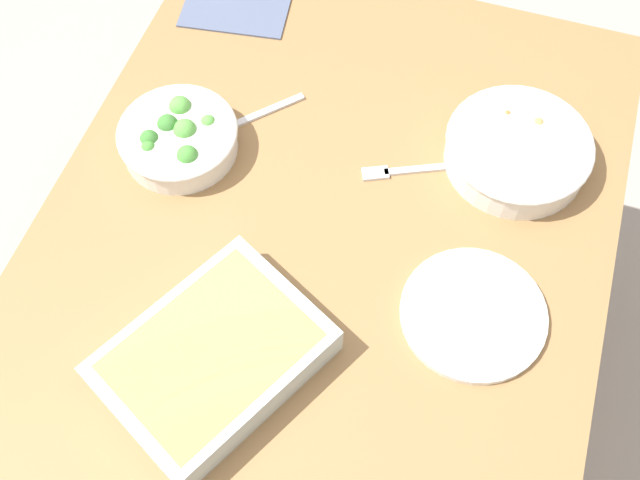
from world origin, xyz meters
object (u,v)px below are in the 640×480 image
object	(u,v)px
baking_dish	(213,357)
fork_on_table	(406,170)
stew_bowl	(518,150)
spoon_by_stew	(497,142)
broccoli_bowl	(179,137)
spoon_by_broccoli	(245,120)
side_plate	(473,314)

from	to	relation	value
baking_dish	fork_on_table	size ratio (longest dim) A/B	2.18
stew_bowl	spoon_by_stew	world-z (taller)	stew_bowl
broccoli_bowl	fork_on_table	xyz separation A→B (m)	(-0.07, 0.38, -0.03)
baking_dish	broccoli_bowl	bearing A→B (deg)	-149.94
stew_bowl	baking_dish	bearing A→B (deg)	-34.89
baking_dish	spoon_by_broccoli	size ratio (longest dim) A/B	2.63
side_plate	fork_on_table	distance (m)	0.28
stew_bowl	fork_on_table	bearing A→B (deg)	-65.52
broccoli_bowl	spoon_by_broccoli	bearing A→B (deg)	136.47
spoon_by_broccoli	baking_dish	bearing A→B (deg)	15.03
baking_dish	fork_on_table	distance (m)	0.45
spoon_by_stew	stew_bowl	bearing A→B (deg)	51.10
broccoli_bowl	side_plate	world-z (taller)	broccoli_bowl
spoon_by_stew	fork_on_table	size ratio (longest dim) A/B	0.88
broccoli_bowl	side_plate	distance (m)	0.56
stew_bowl	fork_on_table	xyz separation A→B (m)	(0.08, -0.17, -0.03)
broccoli_bowl	baking_dish	xyz separation A→B (m)	(0.35, 0.20, 0.00)
broccoli_bowl	side_plate	xyz separation A→B (m)	(0.15, 0.54, -0.02)
spoon_by_broccoli	fork_on_table	distance (m)	0.29
baking_dish	side_plate	size ratio (longest dim) A/B	1.67
fork_on_table	spoon_by_broccoli	bearing A→B (deg)	-93.42
stew_bowl	side_plate	world-z (taller)	stew_bowl
spoon_by_stew	fork_on_table	world-z (taller)	spoon_by_stew
fork_on_table	baking_dish	bearing A→B (deg)	-22.98
baking_dish	stew_bowl	bearing A→B (deg)	145.11
side_plate	fork_on_table	size ratio (longest dim) A/B	1.30
stew_bowl	broccoli_bowl	size ratio (longest dim) A/B	1.20
baking_dish	side_plate	xyz separation A→B (m)	(-0.19, 0.34, -0.03)
fork_on_table	spoon_by_stew	bearing A→B (deg)	127.71
side_plate	spoon_by_broccoli	xyz separation A→B (m)	(-0.24, -0.45, -0.00)
broccoli_bowl	spoon_by_stew	bearing A→B (deg)	108.80
stew_bowl	spoon_by_broccoli	xyz separation A→B (m)	(0.06, -0.46, -0.03)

